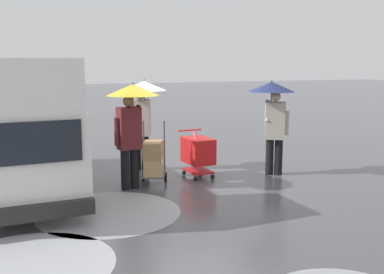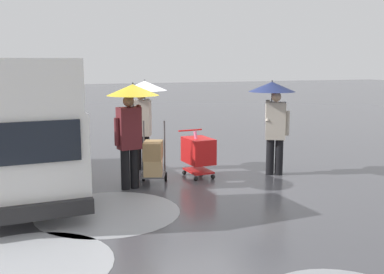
{
  "view_description": "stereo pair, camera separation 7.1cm",
  "coord_description": "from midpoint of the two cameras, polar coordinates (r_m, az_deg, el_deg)",
  "views": [
    {
      "loc": [
        3.54,
        9.23,
        2.54
      ],
      "look_at": [
        0.28,
        0.78,
        1.05
      ],
      "focal_mm": 42.67,
      "sensor_mm": 36.0,
      "label": 1
    },
    {
      "loc": [
        3.47,
        9.26,
        2.54
      ],
      "look_at": [
        0.28,
        0.78,
        1.05
      ],
      "focal_mm": 42.67,
      "sensor_mm": 36.0,
      "label": 2
    }
  ],
  "objects": [
    {
      "name": "slush_patch_far_side",
      "position": [
        6.35,
        -20.05,
        -14.83
      ],
      "size": [
        2.29,
        2.29,
        0.01
      ],
      "primitive_type": "cylinder",
      "color": "#ADAFB5",
      "rests_on": "ground"
    },
    {
      "name": "pedestrian_black_side",
      "position": [
        10.39,
        10.36,
        3.83
      ],
      "size": [
        1.04,
        1.04,
        2.15
      ],
      "color": "black",
      "rests_on": "ground"
    },
    {
      "name": "ground_plane",
      "position": [
        10.21,
        0.13,
        -5.06
      ],
      "size": [
        90.0,
        90.0,
        0.0
      ],
      "primitive_type": "plane",
      "color": "#4C4C51"
    },
    {
      "name": "cargo_van_parked_right",
      "position": [
        9.43,
        -20.97,
        0.42
      ],
      "size": [
        2.4,
        5.43,
        2.6
      ],
      "color": "white",
      "rests_on": "ground"
    },
    {
      "name": "hand_dolly_boxes",
      "position": [
        9.52,
        -4.66,
        -2.78
      ],
      "size": [
        0.72,
        0.83,
        1.32
      ],
      "color": "#515156",
      "rests_on": "ground"
    },
    {
      "name": "pedestrian_pink_side",
      "position": [
        10.75,
        -5.94,
        4.2
      ],
      "size": [
        1.04,
        1.04,
        2.15
      ],
      "color": "black",
      "rests_on": "ground"
    },
    {
      "name": "pedestrian_white_side",
      "position": [
        9.14,
        -7.38,
        3.26
      ],
      "size": [
        1.04,
        1.04,
        2.15
      ],
      "color": "black",
      "rests_on": "ground"
    },
    {
      "name": "shopping_cart_vendor",
      "position": [
        10.14,
        1.0,
        -1.87
      ],
      "size": [
        0.62,
        0.86,
        1.04
      ],
      "color": "red",
      "rests_on": "ground"
    },
    {
      "name": "slush_patch_near_cluster",
      "position": [
        8.03,
        -10.16,
        -9.23
      ],
      "size": [
        2.46,
        2.46,
        0.01
      ],
      "primitive_type": "cylinder",
      "color": "#999BA0",
      "rests_on": "ground"
    }
  ]
}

